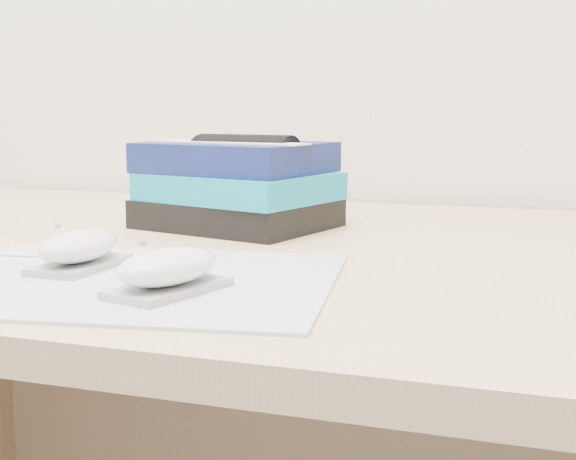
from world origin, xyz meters
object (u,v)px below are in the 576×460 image
(desk, at_px, (376,433))
(book_stack, at_px, (237,186))
(mouse_front, at_px, (168,270))
(pouch, at_px, (245,183))
(mouse_rear, at_px, (79,249))

(desk, bearing_deg, book_stack, 169.55)
(mouse_front, relative_size, pouch, 0.83)
(desk, height_order, mouse_rear, mouse_rear)
(desk, relative_size, book_stack, 6.18)
(desk, xyz_separation_m, mouse_front, (-0.10, -0.32, 0.26))
(mouse_front, distance_m, pouch, 0.37)
(mouse_front, xyz_separation_m, pouch, (-0.07, 0.36, 0.04))
(book_stack, bearing_deg, pouch, -3.58)
(book_stack, bearing_deg, desk, -10.45)
(desk, height_order, mouse_front, mouse_front)
(desk, height_order, pouch, pouch)
(desk, xyz_separation_m, book_stack, (-0.19, 0.04, 0.29))
(mouse_rear, bearing_deg, pouch, 80.98)
(desk, distance_m, book_stack, 0.35)
(book_stack, bearing_deg, mouse_rear, -96.87)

